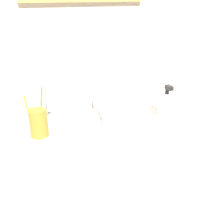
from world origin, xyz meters
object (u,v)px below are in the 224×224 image
(toothbrush_white, at_px, (44,107))
(soap_dispenser, at_px, (166,106))
(faucet, at_px, (99,108))
(toothbrush_yellow, at_px, (28,110))
(toothbrush_green, at_px, (41,103))
(toothbrush_cup, at_px, (39,123))

(toothbrush_white, xyz_separation_m, soap_dispenser, (0.48, -0.04, -0.05))
(faucet, relative_size, toothbrush_yellow, 0.91)
(toothbrush_green, distance_m, soap_dispenser, 0.50)
(toothbrush_cup, relative_size, toothbrush_white, 0.58)
(toothbrush_yellow, xyz_separation_m, toothbrush_white, (0.06, 0.01, -0.00))
(toothbrush_cup, xyz_separation_m, toothbrush_green, (0.02, 0.04, 0.06))
(faucet, distance_m, toothbrush_yellow, 0.30)
(toothbrush_cup, relative_size, toothbrush_yellow, 0.57)
(toothbrush_yellow, height_order, toothbrush_white, toothbrush_yellow)
(toothbrush_white, bearing_deg, toothbrush_green, 104.08)
(toothbrush_yellow, height_order, soap_dispenser, toothbrush_yellow)
(faucet, height_order, toothbrush_cup, toothbrush_cup)
(toothbrush_white, distance_m, soap_dispenser, 0.48)
(toothbrush_white, bearing_deg, faucet, 15.28)
(soap_dispenser, bearing_deg, toothbrush_white, 174.85)
(toothbrush_yellow, bearing_deg, faucet, 13.84)
(faucet, bearing_deg, soap_dispenser, -22.54)
(toothbrush_green, bearing_deg, toothbrush_yellow, -146.43)
(faucet, bearing_deg, toothbrush_green, -171.26)
(toothbrush_yellow, height_order, toothbrush_green, toothbrush_green)
(toothbrush_cup, bearing_deg, toothbrush_white, 19.74)
(faucet, xyz_separation_m, toothbrush_white, (-0.23, -0.06, 0.06))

